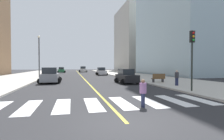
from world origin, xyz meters
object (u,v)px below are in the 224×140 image
pedestrian_crossing (143,92)px  street_lamp (39,53)px  park_bench (158,78)px  car_gray_third (50,76)px  car_black_fourth (127,77)px  fire_hydrant (128,75)px  car_white_second (83,69)px  traffic_light_near_corner (192,49)px  car_green_nearest (61,70)px  pedestrian_waiting_east (177,77)px  car_silver_fifth (101,72)px

pedestrian_crossing → street_lamp: (-9.76, 25.90, 3.84)m
park_bench → street_lamp: size_ratio=0.23×
car_gray_third → car_black_fourth: bearing=-16.2°
car_gray_third → street_lamp: 11.09m
fire_hydrant → car_gray_third: bearing=-154.5°
car_white_second → traffic_light_near_corner: size_ratio=0.91×
car_white_second → fire_hydrant: (6.03, -34.83, -0.40)m
fire_hydrant → street_lamp: size_ratio=0.11×
park_bench → street_lamp: (-17.01, 13.66, 4.01)m
car_white_second → fire_hydrant: car_white_second is taller
car_white_second → car_black_fourth: car_white_second is taller
traffic_light_near_corner → car_gray_third: bearing=-42.4°
car_green_nearest → pedestrian_waiting_east: 45.97m
pedestrian_waiting_east → street_lamp: street_lamp is taller
car_black_fourth → traffic_light_near_corner: bearing=105.9°
car_silver_fifth → fire_hydrant: bearing=104.1°
traffic_light_near_corner → park_bench: size_ratio=2.85×
car_gray_third → pedestrian_waiting_east: (14.07, -7.75, 0.10)m
traffic_light_near_corner → pedestrian_crossing: bearing=33.5°
car_gray_third → traffic_light_near_corner: bearing=-43.4°
car_silver_fifth → fire_hydrant: car_silver_fifth is taller
car_green_nearest → car_gray_third: (0.43, -35.87, 0.10)m
car_white_second → street_lamp: street_lamp is taller
car_green_nearest → car_white_second: bearing=35.7°
car_gray_third → fire_hydrant: 14.32m
car_white_second → pedestrian_crossing: car_white_second is taller
traffic_light_near_corner → pedestrian_waiting_east: 4.98m
fire_hydrant → pedestrian_waiting_east: bearing=-85.3°
car_white_second → car_black_fourth: (3.01, -43.67, -0.09)m
car_green_nearest → park_bench: 42.07m
car_gray_third → street_lamp: (-3.03, 9.99, 3.72)m
car_gray_third → car_silver_fifth: size_ratio=1.10×
car_green_nearest → park_bench: (14.40, -39.53, -0.19)m
car_silver_fifth → fire_hydrant: size_ratio=4.83×
car_silver_fifth → park_bench: size_ratio=2.37×
car_white_second → street_lamp: 32.76m
car_white_second → park_bench: bearing=98.2°
car_gray_third → park_bench: 14.45m
park_bench → fire_hydrant: park_bench is taller
car_silver_fifth → fire_hydrant: (2.92, -12.07, -0.32)m
park_bench → traffic_light_near_corner: bearing=171.4°
car_gray_third → traffic_light_near_corner: size_ratio=0.92×
pedestrian_crossing → pedestrian_waiting_east: 10.97m
car_black_fourth → park_bench: size_ratio=2.39×
traffic_light_near_corner → pedestrian_waiting_east: size_ratio=3.06×
car_black_fourth → fire_hydrant: bearing=-111.4°
car_white_second → fire_hydrant: 35.35m
car_black_fourth → pedestrian_waiting_east: bearing=126.8°
car_green_nearest → pedestrian_waiting_east: car_green_nearest is taller
car_green_nearest → car_silver_fifth: 20.49m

